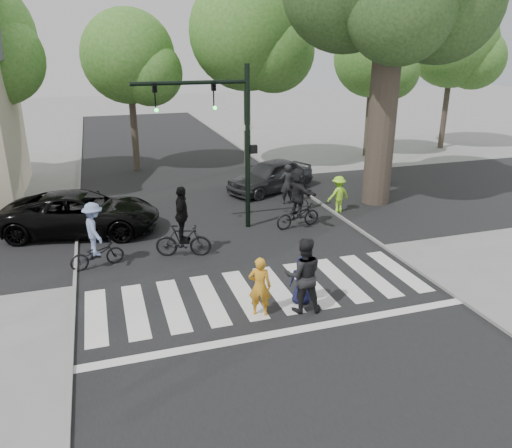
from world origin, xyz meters
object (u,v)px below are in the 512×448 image
(car_suv, at_px, (82,213))
(car_grey, at_px, (270,176))
(pedestrian_woman, at_px, (260,286))
(traffic_signal, at_px, (224,126))
(pedestrian_child, at_px, (302,280))
(cyclist_left, at_px, (95,240))
(pedestrian_adult, at_px, (303,275))
(cyclist_mid, at_px, (183,228))
(cyclist_right, at_px, (298,201))

(car_suv, distance_m, car_grey, 8.99)
(pedestrian_woman, bearing_deg, car_grey, -87.50)
(traffic_signal, xyz_separation_m, pedestrian_child, (0.49, -6.15, -3.22))
(cyclist_left, height_order, car_suv, cyclist_left)
(pedestrian_child, bearing_deg, pedestrian_adult, 94.64)
(cyclist_mid, relative_size, cyclist_right, 1.03)
(pedestrian_woman, bearing_deg, traffic_signal, -73.72)
(traffic_signal, distance_m, pedestrian_child, 6.96)
(pedestrian_woman, relative_size, car_grey, 0.36)
(cyclist_mid, bearing_deg, pedestrian_woman, -74.39)
(cyclist_right, bearing_deg, pedestrian_child, -111.32)
(cyclist_right, xyz_separation_m, car_grey, (0.64, 4.99, -0.28))
(pedestrian_woman, height_order, pedestrian_child, pedestrian_woman)
(car_suv, bearing_deg, pedestrian_woman, -137.09)
(traffic_signal, xyz_separation_m, car_grey, (3.28, 4.36, -3.14))
(pedestrian_adult, xyz_separation_m, car_suv, (-5.53, 7.78, -0.25))
(traffic_signal, bearing_deg, car_suv, 166.28)
(cyclist_mid, bearing_deg, car_suv, 134.03)
(traffic_signal, distance_m, pedestrian_adult, 7.14)
(pedestrian_woman, height_order, cyclist_left, cyclist_left)
(car_suv, bearing_deg, traffic_signal, -90.71)
(traffic_signal, bearing_deg, pedestrian_child, -85.42)
(cyclist_mid, height_order, car_suv, cyclist_mid)
(pedestrian_woman, distance_m, cyclist_right, 6.69)
(cyclist_mid, xyz_separation_m, cyclist_right, (4.63, 1.39, 0.06))
(pedestrian_woman, xyz_separation_m, car_grey, (4.05, 10.74, -0.05))
(pedestrian_child, xyz_separation_m, car_suv, (-5.66, 7.41, 0.10))
(pedestrian_child, xyz_separation_m, cyclist_left, (-5.21, 4.09, 0.24))
(cyclist_mid, bearing_deg, traffic_signal, 45.48)
(cyclist_left, bearing_deg, cyclist_right, 10.98)
(pedestrian_child, distance_m, cyclist_left, 6.63)
(pedestrian_child, relative_size, cyclist_left, 0.64)
(pedestrian_adult, bearing_deg, pedestrian_child, -95.58)
(pedestrian_woman, bearing_deg, pedestrian_child, -146.42)
(pedestrian_child, xyz_separation_m, car_grey, (2.79, 10.50, 0.08))
(pedestrian_woman, distance_m, car_grey, 11.48)
(pedestrian_adult, height_order, car_grey, pedestrian_adult)
(cyclist_right, bearing_deg, pedestrian_adult, -111.14)
(pedestrian_woman, relative_size, pedestrian_adult, 0.79)
(cyclist_left, bearing_deg, pedestrian_woman, -47.57)
(traffic_signal, bearing_deg, pedestrian_adult, -86.78)
(traffic_signal, relative_size, pedestrian_woman, 3.72)
(traffic_signal, xyz_separation_m, car_suv, (-5.16, 1.26, -3.12))
(traffic_signal, relative_size, car_grey, 1.35)
(pedestrian_woman, distance_m, cyclist_left, 5.85)
(traffic_signal, distance_m, car_grey, 6.30)
(pedestrian_adult, relative_size, car_suv, 0.37)
(cyclist_mid, height_order, car_grey, cyclist_mid)
(pedestrian_woman, distance_m, cyclist_mid, 4.53)
(cyclist_left, xyz_separation_m, car_suv, (-0.44, 3.32, -0.14))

